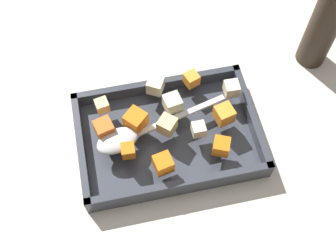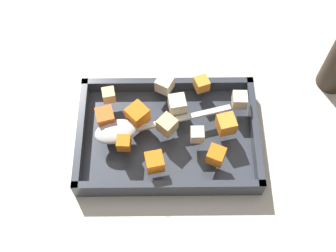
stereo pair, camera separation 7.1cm
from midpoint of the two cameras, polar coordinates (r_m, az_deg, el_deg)
ground_plane at (r=0.80m, az=3.75°, el=-2.05°), size 4.00×4.00×0.00m
baking_dish at (r=0.78m, az=2.59°, el=-1.64°), size 0.32×0.22×0.04m
carrot_chunk_corner_ne at (r=0.73m, az=9.13°, el=-4.10°), size 0.04×0.04×0.03m
carrot_chunk_corner_se at (r=0.71m, az=1.07°, el=-5.01°), size 0.03×0.03×0.03m
carrot_chunk_center at (r=0.80m, az=7.01°, el=5.32°), size 0.03×0.03×0.02m
carrot_chunk_mid_right at (r=0.75m, az=-5.59°, el=0.89°), size 0.04×0.04×0.03m
carrot_chunk_mid_left at (r=0.75m, az=-1.35°, el=1.27°), size 0.05×0.05×0.03m
carrot_chunk_corner_sw at (r=0.76m, az=10.32°, el=0.09°), size 0.04×0.04×0.03m
carrot_chunk_back_center at (r=0.73m, az=-3.10°, el=-2.50°), size 0.02×0.02×0.02m
potato_chunk_far_right at (r=0.77m, az=4.03°, el=2.64°), size 0.03×0.03×0.03m
potato_chunk_front_center at (r=0.74m, az=6.61°, el=-1.37°), size 0.02×0.02×0.02m
potato_chunk_heap_top at (r=0.74m, az=2.60°, el=-0.07°), size 0.04×0.04×0.03m
potato_chunk_far_left at (r=0.79m, az=2.13°, el=5.32°), size 0.04×0.04×0.03m
potato_chunk_near_right at (r=0.78m, az=-5.24°, el=3.89°), size 0.03×0.03×0.02m
potato_chunk_heap_side at (r=0.79m, az=11.96°, el=3.17°), size 0.03×0.03×0.03m
serving_spoon at (r=0.75m, az=-3.17°, el=-0.76°), size 0.24×0.09×0.02m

